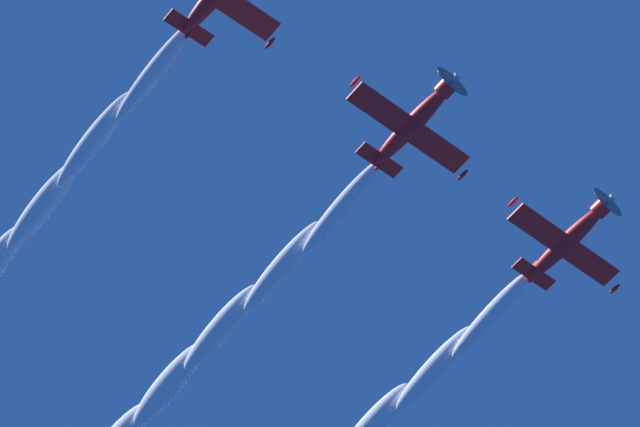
% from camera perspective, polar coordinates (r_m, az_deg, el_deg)
% --- Properties ---
extents(airplane_lead, '(8.52, 8.45, 3.39)m').
position_cam_1_polar(airplane_lead, '(102.13, 10.12, -1.05)').
color(airplane_lead, red).
extents(airplane_left_wingman, '(8.50, 8.46, 3.48)m').
position_cam_1_polar(airplane_left_wingman, '(96.12, 3.87, 3.73)').
color(airplane_left_wingman, red).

